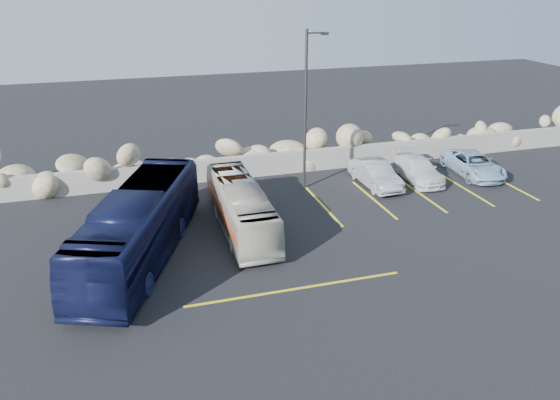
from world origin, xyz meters
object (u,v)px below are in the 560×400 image
object	(u,v)px
lamppost	(307,107)
car_b	(375,174)
tour_coach	(139,226)
car_c	(418,169)
car_d	(474,164)
vintage_bus	(241,207)

from	to	relation	value
lamppost	car_b	bearing A→B (deg)	-12.09
tour_coach	car_c	xyz separation A→B (m)	(14.88, 4.72, -0.79)
tour_coach	car_b	bearing A→B (deg)	41.87
car_b	car_d	xyz separation A→B (m)	(5.97, -0.02, -0.04)
car_c	car_d	size ratio (longest dim) A/B	0.94
vintage_bus	tour_coach	distance (m)	4.57
lamppost	tour_coach	distance (m)	10.56
car_b	car_d	bearing A→B (deg)	-1.82
lamppost	vintage_bus	bearing A→B (deg)	-137.83
vintage_bus	car_d	world-z (taller)	vintage_bus
car_d	car_c	bearing A→B (deg)	-178.12
lamppost	vintage_bus	distance (m)	6.66
vintage_bus	car_c	world-z (taller)	vintage_bus
car_d	tour_coach	bearing A→B (deg)	-161.08
car_b	car_c	world-z (taller)	car_b
tour_coach	car_d	distance (m)	18.81
vintage_bus	tour_coach	world-z (taller)	tour_coach
lamppost	tour_coach	xyz separation A→B (m)	(-8.64, -5.34, -2.90)
vintage_bus	car_b	distance (m)	8.55
car_d	car_b	bearing A→B (deg)	-175.24
tour_coach	car_d	size ratio (longest dim) A/B	2.26
vintage_bus	car_b	bearing A→B (deg)	21.90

